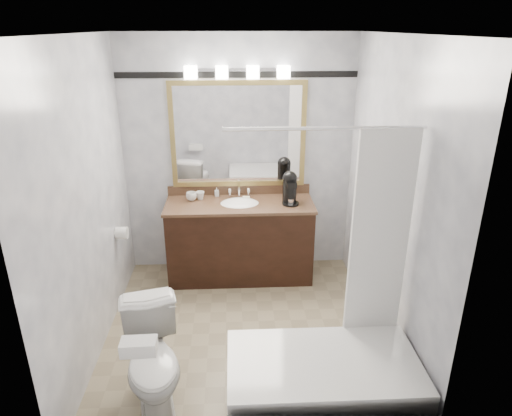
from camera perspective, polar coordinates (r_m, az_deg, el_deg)
The scene contains 14 objects.
room at distance 3.61m, azimuth -1.88°, elevation 0.70°, with size 2.42×2.62×2.52m.
vanity at distance 4.87m, azimuth -2.01°, elevation -3.84°, with size 1.53×0.58×0.97m.
mirror at distance 4.77m, azimuth -2.24°, elevation 9.11°, with size 1.40×0.04×1.10m.
vanity_light_bar at distance 4.61m, azimuth -2.35°, elevation 16.65°, with size 1.02×0.14×0.12m.
accent_stripe at distance 4.68m, azimuth -2.35°, elevation 16.32°, with size 2.40×0.01×0.06m, color black.
bathtub at distance 3.41m, azimuth 8.63°, elevation -20.24°, with size 1.30×0.75×1.96m.
tp_roll at distance 4.57m, azimuth -16.44°, elevation -3.01°, with size 0.12×0.12×0.11m, color white.
toilet at distance 3.45m, azimuth -12.65°, elevation -18.13°, with size 0.41×0.72×0.73m, color white.
tissue_box at distance 2.93m, azimuth -14.44°, elevation -16.43°, with size 0.21×0.12×0.09m, color white.
coffee_maker at distance 4.66m, azimuth 4.25°, elevation 2.67°, with size 0.17×0.22×0.34m.
cup_left at distance 4.81m, azimuth -8.07°, elevation 1.45°, with size 0.11×0.11×0.09m, color white.
cup_right at distance 4.82m, azimuth -7.00°, elevation 1.56°, with size 0.09×0.09×0.08m, color white.
soap_bottle_a at distance 4.89m, azimuth -4.93°, elevation 2.02°, with size 0.04×0.04×0.09m, color white.
soap_bar at distance 4.81m, azimuth -1.24°, elevation 1.30°, with size 0.07×0.05×0.02m, color beige.
Camera 1 is at (-0.05, -3.37, 2.56)m, focal length 32.00 mm.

